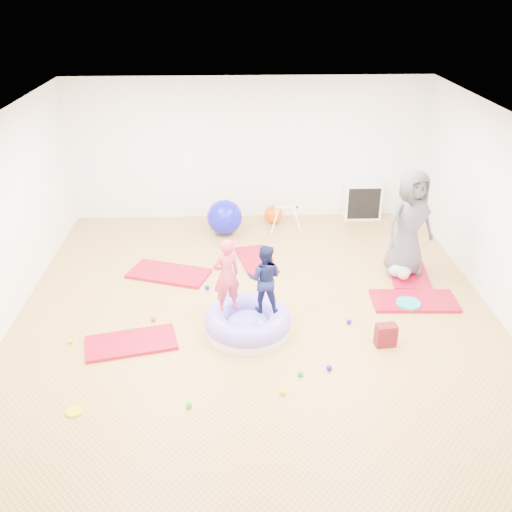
{
  "coord_description": "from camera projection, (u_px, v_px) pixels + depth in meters",
  "views": [
    {
      "loc": [
        -0.29,
        -6.92,
        4.49
      ],
      "look_at": [
        0.0,
        0.3,
        0.9
      ],
      "focal_mm": 40.0,
      "sensor_mm": 36.0,
      "label": 1
    }
  ],
  "objects": [
    {
      "name": "cube_shelf",
      "position": [
        362.0,
        201.0,
        11.51
      ],
      "size": [
        0.74,
        0.37,
        0.74
      ],
      "color": "white",
      "rests_on": "ground"
    },
    {
      "name": "ball_pit_balls",
      "position": [
        221.0,
        345.0,
        7.61
      ],
      "size": [
        3.93,
        2.81,
        0.07
      ],
      "color": "green",
      "rests_on": "ground"
    },
    {
      "name": "gym_mat_mid_left",
      "position": [
        169.0,
        273.0,
        9.45
      ],
      "size": [
        1.44,
        1.04,
        0.05
      ],
      "primitive_type": "cube",
      "rotation": [
        0.0,
        0.0,
        -0.34
      ],
      "color": "#B30021",
      "rests_on": "ground"
    },
    {
      "name": "exercise_ball_blue",
      "position": [
        225.0,
        217.0,
        10.82
      ],
      "size": [
        0.67,
        0.67,
        0.67
      ],
      "primitive_type": "sphere",
      "color": "#1010C8",
      "rests_on": "ground"
    },
    {
      "name": "inflatable_cushion",
      "position": [
        248.0,
        322.0,
        7.9
      ],
      "size": [
        1.21,
        1.21,
        0.38
      ],
      "rotation": [
        0.0,
        0.0,
        -0.15
      ],
      "color": "white",
      "rests_on": "ground"
    },
    {
      "name": "room",
      "position": [
        257.0,
        232.0,
        7.58
      ],
      "size": [
        7.01,
        8.01,
        2.81
      ],
      "color": "tan",
      "rests_on": "ground"
    },
    {
      "name": "adult_caregiver",
      "position": [
        409.0,
        223.0,
        9.08
      ],
      "size": [
        1.0,
        0.84,
        1.75
      ],
      "primitive_type": "imported",
      "rotation": [
        0.0,
        0.0,
        0.39
      ],
      "color": "#4E4D56",
      "rests_on": "gym_mat_rear_right"
    },
    {
      "name": "gym_mat_rear_right",
      "position": [
        408.0,
        272.0,
        9.49
      ],
      "size": [
        0.74,
        1.27,
        0.05
      ],
      "primitive_type": "cube",
      "rotation": [
        0.0,
        0.0,
        1.45
      ],
      "color": "#B30021",
      "rests_on": "ground"
    },
    {
      "name": "child_navy",
      "position": [
        265.0,
        275.0,
        7.67
      ],
      "size": [
        0.54,
        0.46,
        0.98
      ],
      "primitive_type": "imported",
      "rotation": [
        0.0,
        0.0,
        2.94
      ],
      "color": "#111744",
      "rests_on": "inflatable_cushion"
    },
    {
      "name": "gym_mat_center_back",
      "position": [
        256.0,
        260.0,
        9.91
      ],
      "size": [
        0.75,
        1.16,
        0.04
      ],
      "primitive_type": "cube",
      "rotation": [
        0.0,
        0.0,
        1.78
      ],
      "color": "#B30021",
      "rests_on": "ground"
    },
    {
      "name": "gym_mat_right",
      "position": [
        414.0,
        301.0,
        8.65
      ],
      "size": [
        1.3,
        0.69,
        0.05
      ],
      "primitive_type": "cube",
      "rotation": [
        0.0,
        0.0,
        -0.04
      ],
      "color": "#B30021",
      "rests_on": "ground"
    },
    {
      "name": "exercise_ball_orange",
      "position": [
        273.0,
        214.0,
        11.36
      ],
      "size": [
        0.37,
        0.37,
        0.37
      ],
      "primitive_type": "sphere",
      "color": "#E75103",
      "rests_on": "ground"
    },
    {
      "name": "child_pink",
      "position": [
        226.0,
        272.0,
        7.66
      ],
      "size": [
        0.46,
        0.39,
        1.07
      ],
      "primitive_type": "imported",
      "rotation": [
        0.0,
        0.0,
        3.54
      ],
      "color": "#D63B52",
      "rests_on": "inflatable_cushion"
    },
    {
      "name": "infant_play_gym",
      "position": [
        285.0,
        214.0,
        11.03
      ],
      "size": [
        0.61,
        0.58,
        0.46
      ],
      "rotation": [
        0.0,
        0.0,
        -0.26
      ],
      "color": "white",
      "rests_on": "ground"
    },
    {
      "name": "infant",
      "position": [
        401.0,
        271.0,
        9.22
      ],
      "size": [
        0.39,
        0.4,
        0.23
      ],
      "color": "#8BACD5",
      "rests_on": "gym_mat_rear_right"
    },
    {
      "name": "yellow_toy",
      "position": [
        74.0,
        412.0,
        6.49
      ],
      "size": [
        0.18,
        0.18,
        0.03
      ],
      "primitive_type": "cylinder",
      "color": "yellow",
      "rests_on": "ground"
    },
    {
      "name": "gym_mat_front_left",
      "position": [
        131.0,
        343.0,
        7.67
      ],
      "size": [
        1.3,
        0.86,
        0.05
      ],
      "primitive_type": "cube",
      "rotation": [
        0.0,
        0.0,
        0.23
      ],
      "color": "#B30021",
      "rests_on": "ground"
    },
    {
      "name": "balance_disc",
      "position": [
        408.0,
        305.0,
        8.53
      ],
      "size": [
        0.37,
        0.37,
        0.08
      ],
      "primitive_type": "cylinder",
      "color": "#1AA9AC",
      "rests_on": "ground"
    },
    {
      "name": "backpack",
      "position": [
        386.0,
        335.0,
        7.6
      ],
      "size": [
        0.29,
        0.19,
        0.31
      ],
      "primitive_type": "cube",
      "rotation": [
        0.0,
        0.0,
        0.1
      ],
      "color": "#AB0D1D",
      "rests_on": "ground"
    }
  ]
}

